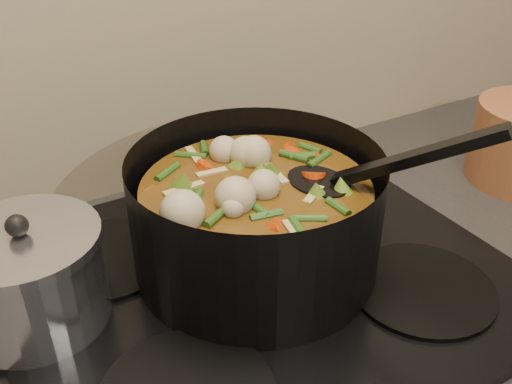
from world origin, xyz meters
TOP-DOWN VIEW (x-y plane):
  - stovetop at (0.00, 1.93)m, footprint 0.62×0.54m
  - stockpot at (0.01, 1.95)m, footprint 0.41×0.41m
  - saucepan at (-0.26, 1.99)m, footprint 0.17×0.17m

SIDE VIEW (x-z plane):
  - stovetop at x=0.00m, z-range 0.91..0.93m
  - saucepan at x=-0.26m, z-range 0.92..1.06m
  - stockpot at x=0.01m, z-range 0.89..1.12m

